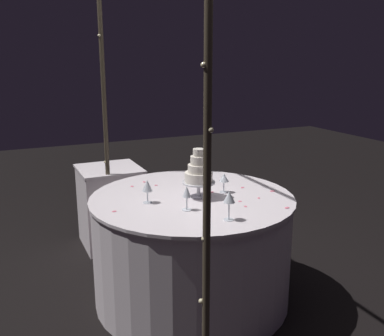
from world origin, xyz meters
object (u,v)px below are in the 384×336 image
(wine_glass_2, at_px, (229,198))
(decorative_arch, at_px, (139,73))
(wine_glass_1, at_px, (224,178))
(wine_glass_0, at_px, (187,193))
(wine_glass_3, at_px, (147,186))
(side_table, at_px, (111,206))
(main_table, at_px, (192,247))
(tiered_cake, at_px, (199,172))

(wine_glass_2, bearing_deg, decorative_arch, 36.08)
(decorative_arch, xyz_separation_m, wine_glass_1, (-0.01, -0.59, -0.72))
(wine_glass_0, xyz_separation_m, wine_glass_3, (0.23, 0.17, 0.00))
(side_table, relative_size, wine_glass_2, 4.11)
(decorative_arch, height_order, main_table, decorative_arch)
(main_table, bearing_deg, wine_glass_3, 91.07)
(main_table, distance_m, wine_glass_2, 0.71)
(wine_glass_0, distance_m, wine_glass_3, 0.29)
(tiered_cake, bearing_deg, wine_glass_0, 138.75)
(main_table, distance_m, wine_glass_0, 0.56)
(side_table, height_order, wine_glass_1, wine_glass_1)
(main_table, bearing_deg, decorative_arch, 90.00)
(decorative_arch, distance_m, wine_glass_1, 0.93)
(main_table, bearing_deg, wine_glass_1, -93.45)
(wine_glass_1, height_order, wine_glass_3, wine_glass_3)
(wine_glass_1, bearing_deg, decorative_arch, 88.61)
(side_table, distance_m, wine_glass_3, 1.25)
(tiered_cake, relative_size, wine_glass_1, 2.42)
(wine_glass_0, bearing_deg, side_table, 5.95)
(side_table, xyz_separation_m, tiered_cake, (-1.17, -0.32, 0.56))
(wine_glass_3, bearing_deg, tiered_cake, -94.74)
(decorative_arch, height_order, tiered_cake, decorative_arch)
(tiered_cake, distance_m, wine_glass_0, 0.27)
(tiered_cake, bearing_deg, wine_glass_1, -84.17)
(main_table, distance_m, side_table, 1.17)
(tiered_cake, bearing_deg, wine_glass_3, 85.26)
(decorative_arch, height_order, wine_glass_3, decorative_arch)
(side_table, height_order, tiered_cake, tiered_cake)
(main_table, distance_m, tiered_cake, 0.55)
(decorative_arch, relative_size, wine_glass_2, 14.23)
(decorative_arch, bearing_deg, wine_glass_1, -91.39)
(side_table, relative_size, wine_glass_0, 4.61)
(side_table, distance_m, tiered_cake, 1.34)
(tiered_cake, height_order, wine_glass_2, tiered_cake)
(wine_glass_2, bearing_deg, wine_glass_0, 30.68)
(main_table, relative_size, wine_glass_0, 8.86)
(wine_glass_3, bearing_deg, side_table, -1.58)
(decorative_arch, xyz_separation_m, side_table, (1.14, -0.06, -1.21))
(decorative_arch, bearing_deg, wine_glass_3, -100.50)
(tiered_cake, bearing_deg, side_table, 15.24)
(decorative_arch, xyz_separation_m, main_table, (-0.00, -0.35, -1.19))
(decorative_arch, relative_size, wine_glass_0, 15.96)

